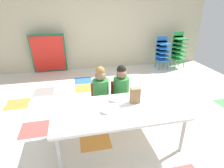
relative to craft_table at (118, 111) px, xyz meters
The scene contains 13 objects.
ground_plane 0.76m from the craft_table, 76.61° to the left, with size 6.65×5.55×0.02m.
back_wall 3.42m from the craft_table, 87.67° to the left, with size 6.65×0.10×2.68m, color beige.
craft_table is the anchor object (origin of this frame).
seated_child_near_camera 0.66m from the craft_table, 101.28° to the left, with size 0.32×0.31×0.92m.
seated_child_middle_seat 0.68m from the craft_table, 71.61° to the left, with size 0.32×0.31×0.92m.
kid_chair_blue_stack 3.48m from the craft_table, 54.16° to the left, with size 0.32×0.30×0.92m.
kid_chair_green_stack 3.80m from the craft_table, 47.95° to the left, with size 0.32×0.30×1.04m.
folded_activity_table 3.32m from the craft_table, 110.28° to the left, with size 0.90×0.29×1.09m.
paper_bag_brown 0.33m from the craft_table, 22.66° to the left, with size 0.13×0.09×0.22m, color #9E754C.
paper_plate_near_edge 0.21m from the craft_table, 94.93° to the left, with size 0.18×0.18×0.01m, color white.
paper_plate_center_table 0.15m from the craft_table, behind, with size 0.18×0.18×0.01m, color white.
donut_powdered_on_plate 0.21m from the craft_table, 94.93° to the left, with size 0.12×0.12×0.04m, color white.
donut_powdered_loose 0.20m from the craft_table, 163.56° to the right, with size 0.12×0.12×0.03m, color white.
Camera 1 is at (-0.66, -2.57, 1.84)m, focal length 29.68 mm.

